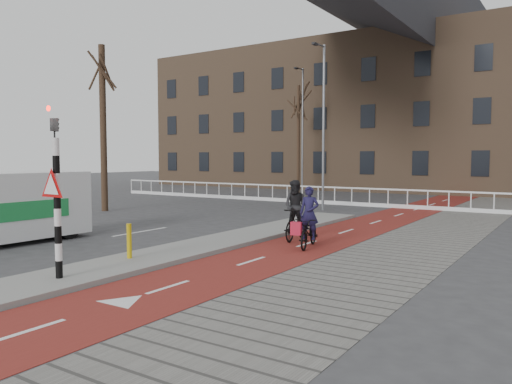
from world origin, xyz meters
The scene contains 15 objects.
ground centered at (0.00, 0.00, 0.00)m, with size 120.00×120.00×0.00m, color #38383A.
bike_lane centered at (1.50, 10.00, 0.01)m, with size 2.50×60.00×0.01m, color maroon.
sidewalk centered at (4.30, 10.00, 0.01)m, with size 3.00×60.00×0.01m, color slate.
curb_island centered at (-0.70, 4.00, 0.06)m, with size 1.80×16.00×0.12m, color gray.
traffic_signal centered at (-0.60, -2.02, 1.99)m, with size 0.80×0.80×3.68m.
bollard centered at (-0.92, 0.20, 0.55)m, with size 0.12×0.12×0.86m, color gold.
cyclist_near centered at (1.85, 4.45, 0.60)m, with size 0.96×1.76×1.77m.
cyclist_far centered at (0.92, 5.38, 0.79)m, with size 0.88×1.80×1.89m.
van centered at (-6.21, -0.01, 1.13)m, with size 2.10×5.02×2.14m.
railing centered at (-5.00, 17.00, 0.31)m, with size 28.00×0.10×0.99m.
townhouse_row centered at (-3.00, 32.00, 7.81)m, with size 46.00×10.00×15.90m.
tree_left centered at (-11.00, 7.89, 3.97)m, with size 0.31×0.31×7.95m, color #322116.
tree_mid centered at (-8.99, 23.85, 3.88)m, with size 0.23×0.23×7.77m, color #322116.
streetlight_near centered at (-2.27, 13.98, 4.01)m, with size 0.12×0.12×8.02m, color slate.
streetlight_left centered at (-8.46, 23.50, 4.45)m, with size 0.12×0.12×8.89m, color slate.
Camera 1 is at (8.35, -8.26, 2.61)m, focal length 35.00 mm.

